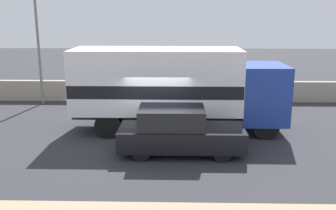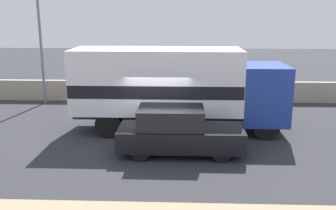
% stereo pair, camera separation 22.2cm
% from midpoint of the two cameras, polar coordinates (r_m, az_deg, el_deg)
% --- Properties ---
extents(ground_plane, '(80.00, 80.00, 0.00)m').
position_cam_midpoint_polar(ground_plane, '(14.24, -1.31, -6.20)').
color(ground_plane, '#2D2D33').
extents(stone_wall_backdrop, '(60.00, 0.35, 1.15)m').
position_cam_midpoint_polar(stone_wall_backdrop, '(21.23, -0.07, 2.14)').
color(stone_wall_backdrop, '#A39984').
rests_on(stone_wall_backdrop, ground_plane).
extents(street_lamp, '(0.56, 0.28, 5.84)m').
position_cam_midpoint_polar(street_lamp, '(21.41, -18.56, 9.30)').
color(street_lamp, slate).
rests_on(street_lamp, ground_plane).
extents(box_truck, '(8.75, 2.48, 3.47)m').
position_cam_midpoint_polar(box_truck, '(15.56, 1.36, 3.03)').
color(box_truck, navy).
rests_on(box_truck, ground_plane).
extents(car_hatchback, '(4.40, 1.75, 1.68)m').
position_cam_midpoint_polar(car_hatchback, '(13.24, 1.99, -4.06)').
color(car_hatchback, black).
rests_on(car_hatchback, ground_plane).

